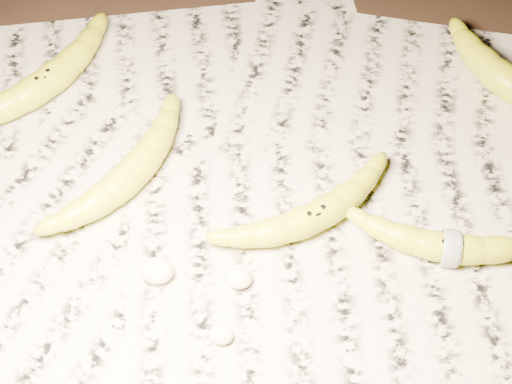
% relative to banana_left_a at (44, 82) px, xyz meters
% --- Properties ---
extents(ground, '(3.00, 3.00, 0.00)m').
position_rel_banana_left_a_xyz_m(ground, '(0.30, -0.12, -0.03)').
color(ground, black).
rests_on(ground, ground).
extents(newspaper_patch, '(0.90, 0.70, 0.01)m').
position_rel_banana_left_a_xyz_m(newspaper_patch, '(0.33, -0.10, -0.02)').
color(newspaper_patch, '#B2AC99').
rests_on(newspaper_patch, ground).
extents(banana_left_a, '(0.17, 0.23, 0.04)m').
position_rel_banana_left_a_xyz_m(banana_left_a, '(0.00, 0.00, 0.00)').
color(banana_left_a, gold).
rests_on(banana_left_a, newspaper_patch).
extents(banana_left_b, '(0.14, 0.21, 0.04)m').
position_rel_banana_left_a_xyz_m(banana_left_b, '(0.15, -0.11, -0.00)').
color(banana_left_b, gold).
rests_on(banana_left_b, newspaper_patch).
extents(banana_center, '(0.19, 0.17, 0.04)m').
position_rel_banana_left_a_xyz_m(banana_center, '(0.36, -0.13, -0.00)').
color(banana_center, gold).
rests_on(banana_center, newspaper_patch).
extents(banana_taped, '(0.20, 0.06, 0.03)m').
position_rel_banana_left_a_xyz_m(banana_taped, '(0.51, -0.14, -0.00)').
color(banana_taped, gold).
rests_on(banana_taped, newspaper_patch).
extents(measuring_tape, '(0.01, 0.04, 0.04)m').
position_rel_banana_left_a_xyz_m(measuring_tape, '(0.51, -0.14, -0.00)').
color(measuring_tape, white).
rests_on(measuring_tape, newspaper_patch).
extents(flesh_chunk_a, '(0.04, 0.03, 0.02)m').
position_rel_banana_left_a_xyz_m(flesh_chunk_a, '(0.21, -0.22, -0.01)').
color(flesh_chunk_a, beige).
rests_on(flesh_chunk_a, newspaper_patch).
extents(flesh_chunk_b, '(0.03, 0.02, 0.02)m').
position_rel_banana_left_a_xyz_m(flesh_chunk_b, '(0.30, -0.21, -0.01)').
color(flesh_chunk_b, beige).
rests_on(flesh_chunk_b, newspaper_patch).
extents(flesh_chunk_c, '(0.03, 0.02, 0.01)m').
position_rel_banana_left_a_xyz_m(flesh_chunk_c, '(0.29, -0.28, -0.01)').
color(flesh_chunk_c, beige).
rests_on(flesh_chunk_c, newspaper_patch).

